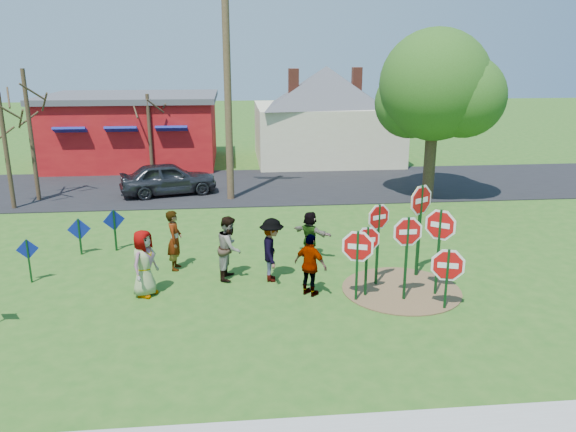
# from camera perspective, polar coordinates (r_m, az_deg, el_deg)

# --- Properties ---
(ground) EXTENTS (120.00, 120.00, 0.00)m
(ground) POSITION_cam_1_polar(r_m,az_deg,el_deg) (15.91, -5.47, -6.68)
(ground) COLOR #275819
(ground) RESTS_ON ground
(road) EXTENTS (120.00, 7.50, 0.04)m
(road) POSITION_cam_1_polar(r_m,az_deg,el_deg) (26.87, -5.64, 3.00)
(road) COLOR black
(road) RESTS_ON ground
(dirt_patch) EXTENTS (3.20, 3.20, 0.03)m
(dirt_patch) POSITION_cam_1_polar(r_m,az_deg,el_deg) (15.63, 11.42, -7.33)
(dirt_patch) COLOR brown
(dirt_patch) RESTS_ON ground
(red_building) EXTENTS (9.40, 7.69, 3.90)m
(red_building) POSITION_cam_1_polar(r_m,az_deg,el_deg) (33.38, -15.37, 8.52)
(red_building) COLOR maroon
(red_building) RESTS_ON ground
(cream_house) EXTENTS (9.40, 9.40, 6.50)m
(cream_house) POSITION_cam_1_polar(r_m,az_deg,el_deg) (33.26, 3.85, 10.70)
(cream_house) COLOR beige
(cream_house) RESTS_ON ground
(stop_sign_a) EXTENTS (1.05, 0.40, 2.04)m
(stop_sign_a) POSITION_cam_1_polar(r_m,az_deg,el_deg) (14.33, 7.08, -3.58)
(stop_sign_a) COLOR #103B18
(stop_sign_a) RESTS_ON ground
(stop_sign_b) EXTENTS (0.88, 0.40, 2.44)m
(stop_sign_b) POSITION_cam_1_polar(r_m,az_deg,el_deg) (15.23, 9.18, -0.84)
(stop_sign_b) COLOR #103B18
(stop_sign_b) RESTS_ON ground
(stop_sign_c) EXTENTS (1.04, 0.07, 2.38)m
(stop_sign_c) POSITION_cam_1_polar(r_m,az_deg,el_deg) (14.47, 12.02, -2.38)
(stop_sign_c) COLOR #103B18
(stop_sign_c) RESTS_ON ground
(stop_sign_d) EXTENTS (1.00, 0.64, 2.84)m
(stop_sign_d) POSITION_cam_1_polar(r_m,az_deg,el_deg) (16.01, 13.32, 0.81)
(stop_sign_d) COLOR #103B18
(stop_sign_d) RESTS_ON ground
(stop_sign_e) EXTENTS (1.08, 0.37, 1.74)m
(stop_sign_e) POSITION_cam_1_polar(r_m,az_deg,el_deg) (14.40, 15.91, -5.12)
(stop_sign_e) COLOR #103B18
(stop_sign_e) RESTS_ON ground
(stop_sign_f) EXTENTS (0.90, 0.68, 2.49)m
(stop_sign_f) POSITION_cam_1_polar(r_m,az_deg,el_deg) (14.95, 15.18, -1.52)
(stop_sign_f) COLOR #103B18
(stop_sign_f) RESTS_ON ground
(stop_sign_g) EXTENTS (0.94, 0.20, 2.04)m
(stop_sign_g) POSITION_cam_1_polar(r_m,az_deg,el_deg) (14.61, 8.03, -3.04)
(stop_sign_g) COLOR #103B18
(stop_sign_g) RESTS_ON ground
(blue_diamond_b) EXTENTS (0.57, 0.16, 1.28)m
(blue_diamond_b) POSITION_cam_1_polar(r_m,az_deg,el_deg) (17.10, -24.88, -3.66)
(blue_diamond_b) COLOR #103B18
(blue_diamond_b) RESTS_ON ground
(blue_diamond_c) EXTENTS (0.71, 0.11, 1.20)m
(blue_diamond_c) POSITION_cam_1_polar(r_m,az_deg,el_deg) (18.86, -20.43, -1.60)
(blue_diamond_c) COLOR #103B18
(blue_diamond_c) RESTS_ON ground
(blue_diamond_d) EXTENTS (0.63, 0.35, 1.38)m
(blue_diamond_d) POSITION_cam_1_polar(r_m,az_deg,el_deg) (18.82, -17.22, -0.91)
(blue_diamond_d) COLOR #103B18
(blue_diamond_d) RESTS_ON ground
(person_a) EXTENTS (0.91, 1.05, 1.80)m
(person_a) POSITION_cam_1_polar(r_m,az_deg,el_deg) (15.17, -14.41, -4.66)
(person_a) COLOR #3E4A7E
(person_a) RESTS_ON ground
(person_b) EXTENTS (0.47, 0.68, 1.80)m
(person_b) POSITION_cam_1_polar(r_m,az_deg,el_deg) (16.78, -11.45, -2.42)
(person_b) COLOR #2C776B
(person_b) RESTS_ON ground
(person_c) EXTENTS (0.85, 1.00, 1.82)m
(person_c) POSITION_cam_1_polar(r_m,az_deg,el_deg) (15.89, -5.96, -3.20)
(person_c) COLOR brown
(person_c) RESTS_ON ground
(person_d) EXTENTS (0.74, 1.21, 1.81)m
(person_d) POSITION_cam_1_polar(r_m,az_deg,el_deg) (15.65, -1.66, -3.46)
(person_d) COLOR #2E2E32
(person_d) RESTS_ON ground
(person_e) EXTENTS (1.01, 0.97, 1.69)m
(person_e) POSITION_cam_1_polar(r_m,az_deg,el_deg) (14.73, 2.30, -5.02)
(person_e) COLOR #57315F
(person_e) RESTS_ON ground
(person_f) EXTENTS (1.31, 1.25, 1.49)m
(person_f) POSITION_cam_1_polar(r_m,az_deg,el_deg) (17.46, 2.26, -1.89)
(person_f) COLOR #1C5B2D
(person_f) RESTS_ON ground
(suv) EXTENTS (4.51, 2.66, 1.44)m
(suv) POSITION_cam_1_polar(r_m,az_deg,el_deg) (25.65, -12.05, 3.76)
(suv) COLOR #29292D
(suv) RESTS_ON road
(utility_pole) EXTENTS (2.40, 0.47, 9.86)m
(utility_pole) POSITION_cam_1_polar(r_m,az_deg,el_deg) (23.84, -6.18, 13.85)
(utility_pole) COLOR #4C3823
(utility_pole) RESTS_ON ground
(leafy_tree) EXTENTS (5.06, 4.61, 7.19)m
(leafy_tree) POSITION_cam_1_polar(r_m,az_deg,el_deg) (24.64, 14.95, 12.17)
(leafy_tree) COLOR #382819
(leafy_tree) RESTS_ON ground
(bare_tree_west) EXTENTS (1.80, 1.80, 5.55)m
(bare_tree_west) POSITION_cam_1_polar(r_m,az_deg,el_deg) (26.01, -24.86, 9.12)
(bare_tree_west) COLOR #382819
(bare_tree_west) RESTS_ON ground
(bare_tree_east) EXTENTS (1.80, 1.80, 4.17)m
(bare_tree_east) POSITION_cam_1_polar(r_m,az_deg,el_deg) (29.54, -13.94, 9.10)
(bare_tree_east) COLOR #382819
(bare_tree_east) RESTS_ON ground
(bare_tree_mid) EXTENTS (1.80, 1.80, 4.71)m
(bare_tree_mid) POSITION_cam_1_polar(r_m,az_deg,el_deg) (25.03, -26.90, 7.38)
(bare_tree_mid) COLOR #382819
(bare_tree_mid) RESTS_ON ground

